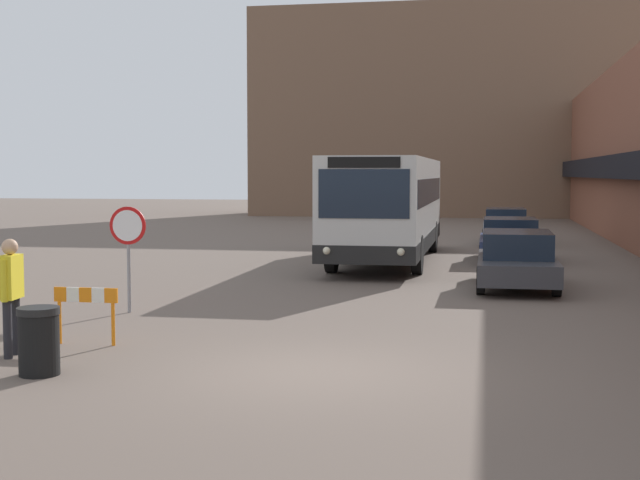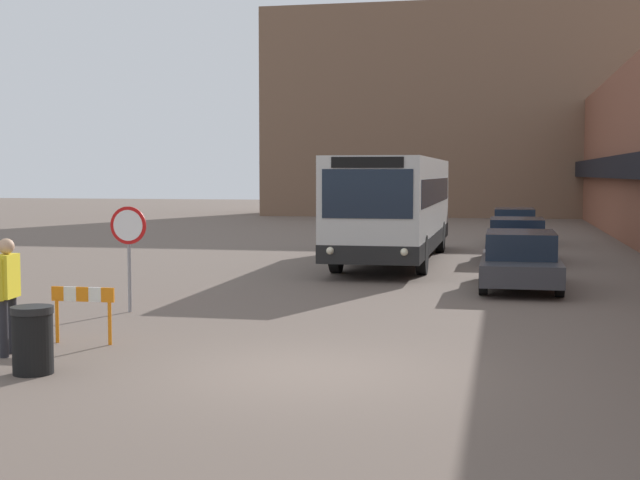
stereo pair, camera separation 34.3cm
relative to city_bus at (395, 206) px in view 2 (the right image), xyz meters
name	(u,v)px [view 2 (the right image)]	position (x,y,z in m)	size (l,w,h in m)	color
ground_plane	(299,372)	(0.62, -16.05, -1.78)	(160.00, 160.00, 0.00)	#66564C
building_backdrop_far	(463,113)	(0.62, 32.44, 5.02)	(26.00, 8.00, 13.59)	brown
city_bus	(395,206)	(0.00, 0.00, 0.00)	(2.69, 11.65, 3.26)	silver
parked_car_front	(520,260)	(3.82, -5.98, -1.08)	(1.90, 4.53, 1.38)	#38383D
parked_car_middle	(517,240)	(3.82, 0.90, -1.09)	(1.92, 4.37, 1.37)	navy
parked_car_back	(514,226)	(3.82, 8.10, -1.06)	(1.79, 4.27, 1.41)	#B7B7BC
stop_sign	(129,236)	(-3.98, -11.44, -0.23)	(0.76, 0.08, 2.14)	gray
street_lamp	(0,78)	(-4.36, -15.34, 2.51)	(1.46, 0.36, 7.00)	black
pedestrian	(7,285)	(-4.03, -15.83, -0.69)	(0.28, 0.58, 1.81)	#232328
trash_bin	(33,340)	(-3.01, -16.91, -1.30)	(0.59, 0.59, 0.95)	black
construction_barricade	(83,303)	(-3.33, -14.73, -1.11)	(1.10, 0.06, 0.94)	orange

